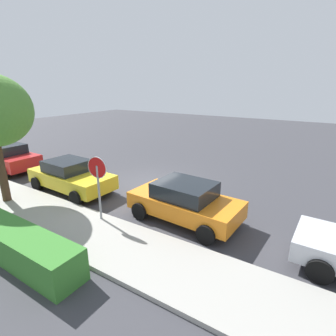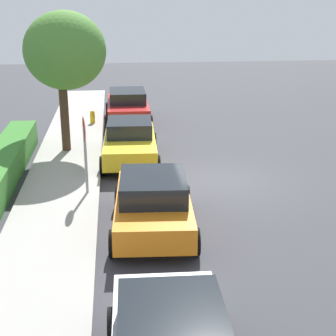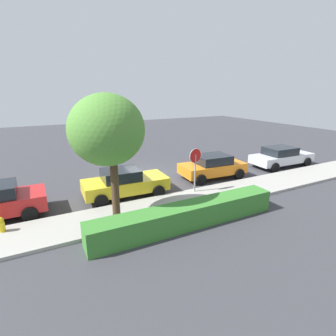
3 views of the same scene
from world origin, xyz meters
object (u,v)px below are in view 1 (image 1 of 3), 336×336
(stop_sign, at_px, (98,178))
(parked_car_yellow, at_px, (71,176))
(parked_car_orange, at_px, (185,201))
(parked_car_red, at_px, (5,157))

(stop_sign, height_order, parked_car_yellow, stop_sign)
(stop_sign, relative_size, parked_car_orange, 0.60)
(stop_sign, xyz_separation_m, parked_car_red, (9.16, -1.49, -0.90))
(parked_car_orange, bearing_deg, parked_car_yellow, 3.71)
(stop_sign, height_order, parked_car_red, stop_sign)
(parked_car_yellow, relative_size, parked_car_red, 0.97)
(parked_car_orange, relative_size, parked_car_yellow, 0.95)
(parked_car_red, bearing_deg, parked_car_yellow, 178.93)
(stop_sign, bearing_deg, parked_car_yellow, -22.49)
(stop_sign, bearing_deg, parked_car_red, -9.22)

